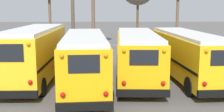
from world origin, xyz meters
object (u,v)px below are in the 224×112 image
school_bus_0 (35,52)px  school_bus_3 (187,54)px  school_bus_2 (137,54)px  utility_pole (73,9)px  school_bus_1 (85,59)px

school_bus_0 → school_bus_3: 9.70m
school_bus_2 → utility_pole: (-4.99, 9.06, 2.79)m
school_bus_3 → school_bus_1: bearing=-164.4°
school_bus_0 → school_bus_3: (9.70, -0.02, -0.15)m
school_bus_2 → school_bus_3: 3.24m
school_bus_0 → school_bus_3: size_ratio=0.95×
school_bus_0 → school_bus_1: size_ratio=1.01×
school_bus_1 → school_bus_3: (6.47, 1.80, -0.02)m
utility_pole → school_bus_2: bearing=-61.1°
school_bus_2 → utility_pole: size_ratio=1.15×
school_bus_3 → utility_pole: (-8.23, 9.04, 2.79)m
school_bus_0 → school_bus_2: 6.47m
utility_pole → school_bus_0: bearing=-99.3°
school_bus_2 → school_bus_0: bearing=179.7°
school_bus_1 → utility_pole: bearing=99.2°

